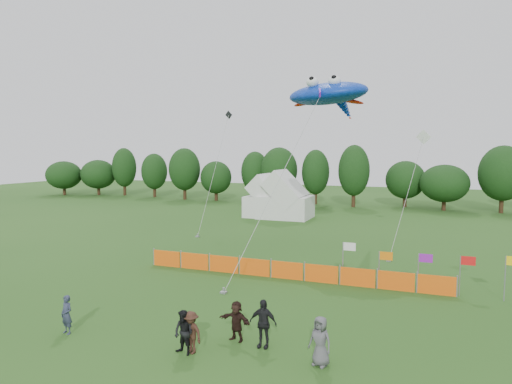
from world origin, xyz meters
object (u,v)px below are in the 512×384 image
(spectator_c, at_px, (191,332))
(tent_left, at_px, (266,199))
(spectator_d, at_px, (263,323))
(tent_right, at_px, (285,200))
(barrier_fence, at_px, (287,270))
(spectator_b, at_px, (184,333))
(spectator_e, at_px, (320,341))
(spectator_a, at_px, (67,315))
(spectator_f, at_px, (236,321))
(stingray_kite, at_px, (329,95))

(spectator_c, bearing_deg, tent_left, 124.50)
(tent_left, xyz_separation_m, spectator_d, (11.50, -32.23, -1.01))
(tent_right, height_order, barrier_fence, tent_right)
(spectator_b, bearing_deg, tent_right, 115.37)
(tent_right, xyz_separation_m, spectator_b, (6.72, -33.50, -1.20))
(barrier_fence, xyz_separation_m, spectator_d, (1.89, -9.05, 0.41))
(tent_right, relative_size, spectator_e, 3.29)
(tent_left, xyz_separation_m, spectator_a, (3.71, -33.89, -1.14))
(spectator_a, height_order, spectator_e, spectator_e)
(tent_right, relative_size, spectator_a, 3.61)
(tent_left, xyz_separation_m, spectator_f, (10.33, -32.04, -1.14))
(spectator_a, bearing_deg, tent_right, 104.55)
(spectator_e, bearing_deg, spectator_b, -151.08)
(tent_right, relative_size, spectator_f, 3.63)
(spectator_c, height_order, spectator_d, spectator_d)
(tent_left, xyz_separation_m, stingray_kite, (9.80, -13.25, 9.63))
(spectator_e, bearing_deg, tent_left, 130.57)
(tent_left, distance_m, spectator_b, 35.06)
(spectator_d, distance_m, stingray_kite, 21.82)
(spectator_b, xyz_separation_m, spectator_d, (2.45, 1.62, 0.11))
(spectator_d, distance_m, spectator_e, 2.43)
(spectator_c, xyz_separation_m, spectator_d, (2.26, 1.43, 0.14))
(spectator_b, relative_size, spectator_e, 0.94)
(spectator_c, xyz_separation_m, spectator_e, (4.59, 0.76, 0.08))
(spectator_c, height_order, spectator_e, spectator_e)
(spectator_b, xyz_separation_m, spectator_e, (4.78, 0.94, 0.05))
(tent_right, xyz_separation_m, spectator_c, (6.91, -33.32, -1.23))
(barrier_fence, relative_size, spectator_a, 11.46)
(tent_left, bearing_deg, spectator_c, -74.64)
(tent_right, distance_m, spectator_e, 34.55)
(spectator_a, height_order, spectator_f, spectator_a)
(spectator_a, distance_m, spectator_e, 10.18)
(spectator_b, height_order, spectator_e, spectator_e)
(spectator_d, height_order, spectator_f, spectator_d)
(spectator_e, height_order, spectator_f, spectator_e)
(tent_left, height_order, stingray_kite, stingray_kite)
(tent_left, bearing_deg, spectator_d, -70.36)
(barrier_fence, xyz_separation_m, spectator_b, (-0.56, -10.66, 0.31))
(spectator_c, bearing_deg, barrier_fence, 107.12)
(tent_left, xyz_separation_m, spectator_c, (9.25, -33.66, -1.14))
(spectator_d, distance_m, spectator_f, 1.19)
(tent_left, relative_size, spectator_a, 2.76)
(tent_left, distance_m, barrier_fence, 25.14)
(spectator_a, bearing_deg, stingray_kite, 85.77)
(tent_left, height_order, spectator_f, tent_left)
(tent_right, xyz_separation_m, barrier_fence, (7.28, -22.83, -1.51))
(tent_left, distance_m, spectator_e, 35.71)
(spectator_c, bearing_deg, tent_right, 120.85)
(tent_left, bearing_deg, spectator_b, -75.02)
(spectator_a, xyz_separation_m, stingray_kite, (6.09, 20.64, 10.77))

